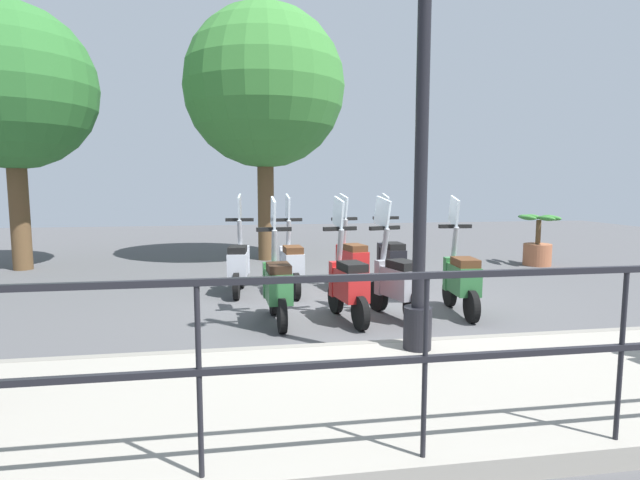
{
  "coord_description": "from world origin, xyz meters",
  "views": [
    {
      "loc": [
        -6.76,
        1.62,
        1.7
      ],
      "look_at": [
        0.2,
        0.5,
        0.9
      ],
      "focal_mm": 28.0,
      "sensor_mm": 36.0,
      "label": 1
    }
  ],
  "objects_px": {
    "scooter_far_1": "(351,261)",
    "scooter_far_2": "(292,263)",
    "scooter_far_3": "(239,263)",
    "lamp_post_near": "(421,150)",
    "tree_large": "(11,88)",
    "scooter_near_1": "(396,281)",
    "tree_distant": "(264,88)",
    "scooter_near_2": "(348,283)",
    "potted_palm": "(538,244)",
    "scooter_near_0": "(461,278)",
    "scooter_far_0": "(391,259)",
    "scooter_near_3": "(277,284)"
  },
  "relations": [
    {
      "from": "scooter_near_3",
      "to": "tree_large",
      "type": "bearing_deg",
      "value": 42.35
    },
    {
      "from": "scooter_far_1",
      "to": "scooter_near_3",
      "type": "bearing_deg",
      "value": 130.76
    },
    {
      "from": "scooter_near_2",
      "to": "scooter_far_2",
      "type": "xyz_separation_m",
      "value": [
        1.64,
        0.52,
        0.0
      ]
    },
    {
      "from": "tree_distant",
      "to": "scooter_near_1",
      "type": "bearing_deg",
      "value": -165.54
    },
    {
      "from": "scooter_far_3",
      "to": "lamp_post_near",
      "type": "bearing_deg",
      "value": -148.27
    },
    {
      "from": "scooter_near_1",
      "to": "scooter_near_2",
      "type": "distance_m",
      "value": 0.63
    },
    {
      "from": "tree_large",
      "to": "scooter_far_3",
      "type": "xyz_separation_m",
      "value": [
        -2.9,
        -4.24,
        -3.03
      ]
    },
    {
      "from": "scooter_near_0",
      "to": "scooter_far_2",
      "type": "bearing_deg",
      "value": 58.0
    },
    {
      "from": "lamp_post_near",
      "to": "tree_distant",
      "type": "height_order",
      "value": "tree_distant"
    },
    {
      "from": "lamp_post_near",
      "to": "scooter_far_3",
      "type": "bearing_deg",
      "value": 26.49
    },
    {
      "from": "tree_large",
      "to": "scooter_far_3",
      "type": "height_order",
      "value": "tree_large"
    },
    {
      "from": "tree_large",
      "to": "scooter_near_2",
      "type": "xyz_separation_m",
      "value": [
        -4.69,
        -5.57,
        -3.03
      ]
    },
    {
      "from": "lamp_post_near",
      "to": "scooter_far_1",
      "type": "xyz_separation_m",
      "value": [
        3.26,
        -0.1,
        -1.52
      ]
    },
    {
      "from": "potted_palm",
      "to": "scooter_far_0",
      "type": "distance_m",
      "value": 4.08
    },
    {
      "from": "tree_large",
      "to": "scooter_near_1",
      "type": "xyz_separation_m",
      "value": [
        -4.67,
        -6.19,
        -3.03
      ]
    },
    {
      "from": "scooter_far_1",
      "to": "scooter_far_2",
      "type": "height_order",
      "value": "same"
    },
    {
      "from": "scooter_near_0",
      "to": "scooter_near_3",
      "type": "height_order",
      "value": "same"
    },
    {
      "from": "tree_large",
      "to": "scooter_near_1",
      "type": "bearing_deg",
      "value": -127.03
    },
    {
      "from": "scooter_far_1",
      "to": "scooter_far_2",
      "type": "xyz_separation_m",
      "value": [
        -0.07,
        0.96,
        0.0
      ]
    },
    {
      "from": "potted_palm",
      "to": "scooter_near_2",
      "type": "xyz_separation_m",
      "value": [
        -3.54,
        4.82,
        0.04
      ]
    },
    {
      "from": "potted_palm",
      "to": "scooter_far_3",
      "type": "bearing_deg",
      "value": 105.89
    },
    {
      "from": "scooter_near_0",
      "to": "scooter_near_1",
      "type": "relative_size",
      "value": 1.0
    },
    {
      "from": "tree_distant",
      "to": "scooter_far_1",
      "type": "height_order",
      "value": "tree_distant"
    },
    {
      "from": "scooter_far_3",
      "to": "scooter_near_0",
      "type": "bearing_deg",
      "value": -115.43
    },
    {
      "from": "scooter_far_3",
      "to": "scooter_near_3",
      "type": "bearing_deg",
      "value": -159.88
    },
    {
      "from": "lamp_post_near",
      "to": "scooter_far_1",
      "type": "distance_m",
      "value": 3.6
    },
    {
      "from": "scooter_near_1",
      "to": "scooter_near_3",
      "type": "bearing_deg",
      "value": 72.55
    },
    {
      "from": "scooter_near_1",
      "to": "tree_distant",
      "type": "bearing_deg",
      "value": -2.15
    },
    {
      "from": "tree_large",
      "to": "scooter_near_3",
      "type": "distance_m",
      "value": 7.28
    },
    {
      "from": "tree_distant",
      "to": "scooter_far_2",
      "type": "xyz_separation_m",
      "value": [
        -3.59,
        -0.2,
        -3.28
      ]
    },
    {
      "from": "scooter_near_0",
      "to": "scooter_near_3",
      "type": "xyz_separation_m",
      "value": [
        -0.05,
        2.39,
        0.0
      ]
    },
    {
      "from": "scooter_near_1",
      "to": "scooter_far_1",
      "type": "height_order",
      "value": "same"
    },
    {
      "from": "scooter_near_1",
      "to": "scooter_far_3",
      "type": "relative_size",
      "value": 1.0
    },
    {
      "from": "potted_palm",
      "to": "scooter_near_0",
      "type": "distance_m",
      "value": 4.76
    },
    {
      "from": "tree_distant",
      "to": "scooter_far_3",
      "type": "bearing_deg",
      "value": 170.0
    },
    {
      "from": "tree_large",
      "to": "scooter_far_2",
      "type": "relative_size",
      "value": 3.32
    },
    {
      "from": "scooter_near_0",
      "to": "scooter_far_3",
      "type": "bearing_deg",
      "value": 64.43
    },
    {
      "from": "tree_distant",
      "to": "scooter_near_0",
      "type": "distance_m",
      "value": 6.5
    },
    {
      "from": "scooter_near_3",
      "to": "scooter_far_1",
      "type": "bearing_deg",
      "value": -40.66
    },
    {
      "from": "scooter_far_2",
      "to": "scooter_far_3",
      "type": "height_order",
      "value": "same"
    },
    {
      "from": "scooter_near_0",
      "to": "scooter_near_1",
      "type": "height_order",
      "value": "same"
    },
    {
      "from": "potted_palm",
      "to": "scooter_near_1",
      "type": "height_order",
      "value": "scooter_near_1"
    },
    {
      "from": "lamp_post_near",
      "to": "scooter_far_0",
      "type": "xyz_separation_m",
      "value": [
        3.38,
        -0.78,
        -1.52
      ]
    },
    {
      "from": "potted_palm",
      "to": "scooter_far_0",
      "type": "height_order",
      "value": "scooter_far_0"
    },
    {
      "from": "scooter_far_0",
      "to": "scooter_far_1",
      "type": "height_order",
      "value": "same"
    },
    {
      "from": "scooter_near_1",
      "to": "scooter_far_0",
      "type": "relative_size",
      "value": 1.0
    },
    {
      "from": "lamp_post_near",
      "to": "scooter_near_3",
      "type": "xyz_separation_m",
      "value": [
        1.59,
        1.2,
        -1.52
      ]
    },
    {
      "from": "lamp_post_near",
      "to": "scooter_near_1",
      "type": "bearing_deg",
      "value": -10.56
    },
    {
      "from": "potted_palm",
      "to": "scooter_near_1",
      "type": "bearing_deg",
      "value": 129.98
    },
    {
      "from": "scooter_far_1",
      "to": "scooter_far_2",
      "type": "distance_m",
      "value": 0.96
    }
  ]
}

